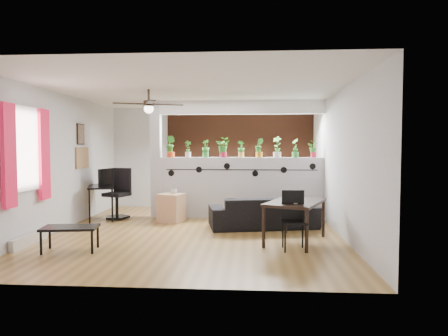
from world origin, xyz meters
TOP-DOWN VIEW (x-y plane):
  - room_shell at (0.00, 0.00)m, footprint 6.30×7.10m
  - partition_wall at (0.80, 1.50)m, footprint 3.60×0.18m
  - ceiling_header at (0.80, 1.50)m, footprint 3.60×0.18m
  - pier_column at (-1.11, 1.50)m, footprint 0.22×0.20m
  - brick_panel at (0.80, 2.97)m, footprint 3.90×0.05m
  - vine_decal at (0.80, 1.40)m, footprint 3.31×0.01m
  - window_assembly at (-2.56, -1.20)m, footprint 0.09×1.30m
  - baseboard_heater at (-2.54, -1.20)m, footprint 0.08×1.00m
  - corkboard at (-2.58, 0.95)m, footprint 0.03×0.60m
  - framed_art at (-2.58, 0.90)m, footprint 0.03×0.34m
  - ceiling_fan at (-0.80, -0.30)m, footprint 1.19×1.19m
  - potted_plant_0 at (-0.78, 1.50)m, footprint 0.32×0.30m
  - potted_plant_1 at (-0.39, 1.50)m, footprint 0.21×0.19m
  - potted_plant_2 at (0.01, 1.50)m, footprint 0.24×0.25m
  - potted_plant_3 at (0.40, 1.50)m, footprint 0.24×0.20m
  - potted_plant_4 at (0.80, 1.50)m, footprint 0.22×0.20m
  - potted_plant_5 at (1.20, 1.50)m, footprint 0.22×0.18m
  - potted_plant_6 at (1.59, 1.50)m, footprint 0.30×0.27m
  - potted_plant_7 at (1.99, 1.50)m, footprint 0.24×0.26m
  - potted_plant_8 at (2.38, 1.50)m, footprint 0.23×0.22m
  - sofa at (1.26, 0.48)m, footprint 2.10×1.16m
  - cube_shelf at (-0.66, 0.95)m, footprint 0.60×0.57m
  - cup at (-0.61, 0.95)m, footprint 0.16×0.16m
  - computer_desk at (-2.25, 1.16)m, footprint 0.84×1.13m
  - monitor at (-2.25, 1.31)m, footprint 0.36×0.12m
  - office_chair at (-1.89, 1.22)m, footprint 0.58×0.59m
  - dining_table at (1.75, -0.70)m, footprint 1.17×1.45m
  - book at (1.65, -1.00)m, footprint 0.23×0.27m
  - folding_chair at (1.68, -1.15)m, footprint 0.38×0.38m
  - coffee_table at (-1.71, -1.53)m, footprint 0.87×0.57m

SIDE VIEW (x-z plane):
  - baseboard_heater at x=-2.54m, z-range 0.00..0.18m
  - sofa at x=1.26m, z-range 0.00..0.58m
  - cube_shelf at x=-0.66m, z-range 0.00..0.59m
  - coffee_table at x=-1.71m, z-range 0.15..0.53m
  - office_chair at x=-1.89m, z-range -0.06..1.03m
  - folding_chair at x=1.68m, z-range 0.08..0.99m
  - dining_table at x=1.75m, z-range 0.27..0.96m
  - cup at x=-0.61m, z-range 0.59..0.69m
  - computer_desk at x=-2.25m, z-range 0.30..1.03m
  - partition_wall at x=0.80m, z-range 0.00..1.35m
  - book at x=1.65m, z-range 0.69..0.71m
  - monitor at x=-2.25m, z-range 0.74..0.94m
  - vine_decal at x=0.80m, z-range 0.93..1.23m
  - room_shell at x=0.00m, z-range -0.15..2.75m
  - pier_column at x=-1.11m, z-range 0.00..2.60m
  - brick_panel at x=0.80m, z-range 0.00..2.60m
  - corkboard at x=-2.58m, z-range 1.12..1.58m
  - window_assembly at x=-2.56m, z-range 0.73..2.28m
  - potted_plant_8 at x=2.38m, z-range 1.36..1.73m
  - potted_plant_4 at x=0.80m, z-range 1.36..1.73m
  - potted_plant_1 at x=-0.39m, z-range 1.36..1.74m
  - potted_plant_2 at x=0.01m, z-range 1.36..1.75m
  - potted_plant_7 at x=1.99m, z-range 1.36..1.78m
  - potted_plant_5 at x=1.20m, z-range 1.36..1.79m
  - potted_plant_3 at x=0.40m, z-range 1.36..1.80m
  - potted_plant_6 at x=1.59m, z-range 1.36..1.83m
  - potted_plant_0 at x=-0.78m, z-range 1.36..1.84m
  - framed_art at x=-2.58m, z-range 1.63..2.07m
  - ceiling_fan at x=-0.80m, z-range 2.10..2.53m
  - ceiling_header at x=0.80m, z-range 2.30..2.60m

